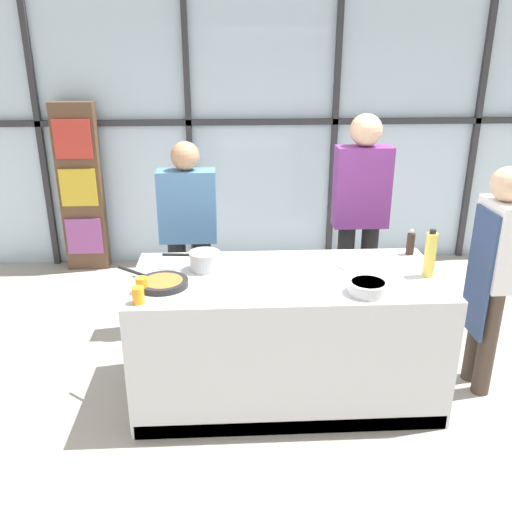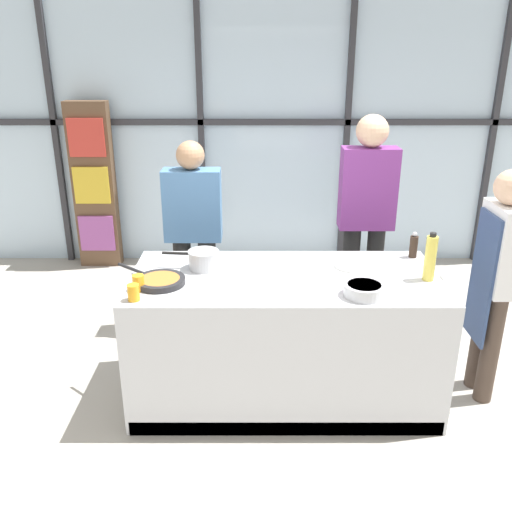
% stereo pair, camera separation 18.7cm
% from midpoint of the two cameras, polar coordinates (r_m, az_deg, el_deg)
% --- Properties ---
extents(ground_plane, '(18.00, 18.00, 0.00)m').
position_cam_midpoint_polar(ground_plane, '(3.95, 1.65, -14.07)').
color(ground_plane, '#ADA89E').
extents(back_window_wall, '(6.40, 0.10, 2.80)m').
position_cam_midpoint_polar(back_window_wall, '(5.89, -0.30, 12.67)').
color(back_window_wall, silver).
rests_on(back_window_wall, ground_plane).
extents(bookshelf, '(0.44, 0.19, 1.77)m').
position_cam_midpoint_polar(bookshelf, '(6.03, -18.82, 6.72)').
color(bookshelf, brown).
rests_on(bookshelf, ground_plane).
extents(demo_island, '(2.01, 0.91, 0.89)m').
position_cam_midpoint_polar(demo_island, '(3.70, 1.70, -8.44)').
color(demo_island, silver).
rests_on(demo_island, ground_plane).
extents(chef, '(0.22, 0.38, 1.59)m').
position_cam_midpoint_polar(chef, '(3.87, 22.42, -1.13)').
color(chef, '#47382D').
rests_on(chef, ground_plane).
extents(spectator_far_left, '(0.46, 0.22, 1.60)m').
position_cam_midpoint_polar(spectator_far_left, '(4.43, -8.33, 2.83)').
color(spectator_far_left, black).
rests_on(spectator_far_left, ground_plane).
extents(spectator_center_left, '(0.44, 0.25, 1.80)m').
position_cam_midpoint_polar(spectator_center_left, '(4.48, 9.75, 4.81)').
color(spectator_center_left, black).
rests_on(spectator_center_left, ground_plane).
extents(frying_pan, '(0.48, 0.42, 0.04)m').
position_cam_midpoint_polar(frying_pan, '(3.42, -11.42, -2.78)').
color(frying_pan, '#232326').
rests_on(frying_pan, demo_island).
extents(saucepan, '(0.38, 0.21, 0.13)m').
position_cam_midpoint_polar(saucepan, '(3.59, -6.97, -0.46)').
color(saucepan, silver).
rests_on(saucepan, demo_island).
extents(white_plate, '(0.24, 0.24, 0.01)m').
position_cam_midpoint_polar(white_plate, '(3.71, 8.62, -0.83)').
color(white_plate, white).
rests_on(white_plate, demo_island).
extents(mixing_bowl, '(0.24, 0.24, 0.08)m').
position_cam_midpoint_polar(mixing_bowl, '(3.29, 10.10, -3.26)').
color(mixing_bowl, silver).
rests_on(mixing_bowl, demo_island).
extents(oil_bottle, '(0.07, 0.07, 0.32)m').
position_cam_midpoint_polar(oil_bottle, '(3.59, 16.44, 0.14)').
color(oil_bottle, '#E0CC4C').
rests_on(oil_bottle, demo_island).
extents(pepper_grinder, '(0.06, 0.06, 0.19)m').
position_cam_midpoint_polar(pepper_grinder, '(3.96, 14.67, 1.32)').
color(pepper_grinder, '#332319').
rests_on(pepper_grinder, demo_island).
extents(juice_glass_near, '(0.07, 0.07, 0.10)m').
position_cam_midpoint_polar(juice_glass_near, '(3.21, -13.95, -4.05)').
color(juice_glass_near, orange).
rests_on(juice_glass_near, demo_island).
extents(juice_glass_far, '(0.07, 0.07, 0.10)m').
position_cam_midpoint_polar(juice_glass_far, '(3.34, -13.53, -3.03)').
color(juice_glass_far, orange).
rests_on(juice_glass_far, demo_island).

